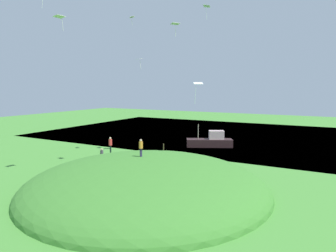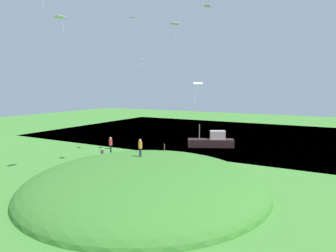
{
  "view_description": "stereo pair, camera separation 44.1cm",
  "coord_description": "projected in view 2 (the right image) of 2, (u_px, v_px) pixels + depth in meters",
  "views": [
    {
      "loc": [
        32.13,
        15.53,
        9.52
      ],
      "look_at": [
        2.42,
        -0.62,
        5.19
      ],
      "focal_mm": 31.75,
      "sensor_mm": 36.0,
      "label": 1
    },
    {
      "loc": [
        31.91,
        15.92,
        9.52
      ],
      "look_at": [
        2.42,
        -0.62,
        5.19
      ],
      "focal_mm": 31.75,
      "sensor_mm": 36.0,
      "label": 2
    }
  ],
  "objects": [
    {
      "name": "ground_plane",
      "position": [
        182.0,
        166.0,
        36.54
      ],
      "size": [
        160.0,
        160.0,
        0.0
      ],
      "primitive_type": "plane",
      "color": "#438533"
    },
    {
      "name": "grass_hill",
      "position": [
        145.0,
        188.0,
        28.44
      ],
      "size": [
        23.17,
        23.28,
        5.63
      ],
      "primitive_type": "ellipsoid",
      "color": "#3B7B2C",
      "rests_on": "ground_plane"
    },
    {
      "name": "kite_2",
      "position": [
        140.0,
        59.0,
        42.26
      ],
      "size": [
        0.94,
        1.08,
        1.6
      ],
      "color": "silver"
    },
    {
      "name": "kite_1",
      "position": [
        60.0,
        17.0,
        29.93
      ],
      "size": [
        1.07,
        0.76,
        1.44
      ],
      "color": "white"
    },
    {
      "name": "person_walking_path",
      "position": [
        102.0,
        153.0,
        38.34
      ],
      "size": [
        0.57,
        0.57,
        1.81
      ],
      "rotation": [
        0.0,
        0.0,
        0.79
      ],
      "color": "#52493E",
      "rests_on": "ground_plane"
    },
    {
      "name": "kite_7",
      "position": [
        207.0,
        6.0,
        36.77
      ],
      "size": [
        1.33,
        1.08,
        1.7
      ],
      "color": "white"
    },
    {
      "name": "mooring_post",
      "position": [
        164.0,
        148.0,
        43.69
      ],
      "size": [
        0.14,
        0.14,
        1.39
      ],
      "primitive_type": "cylinder",
      "color": "#4F4328",
      "rests_on": "ground_plane"
    },
    {
      "name": "person_near_shore",
      "position": [
        140.0,
        146.0,
        29.2
      ],
      "size": [
        0.51,
        0.51,
        1.74
      ],
      "rotation": [
        0.0,
        0.0,
        5.8
      ],
      "color": "#2A2747",
      "rests_on": "grass_hill"
    },
    {
      "name": "kite_6",
      "position": [
        133.0,
        17.0,
        40.0
      ],
      "size": [
        1.05,
        1.04,
        1.12
      ],
      "color": "white"
    },
    {
      "name": "lake_water",
      "position": [
        242.0,
        136.0,
        60.25
      ],
      "size": [
        45.07,
        80.0,
        0.4
      ],
      "primitive_type": "cube",
      "color": "#406994",
      "rests_on": "ground_plane"
    },
    {
      "name": "boat_on_lake",
      "position": [
        212.0,
        141.0,
        48.3
      ],
      "size": [
        5.04,
        7.47,
        3.69
      ],
      "rotation": [
        0.0,
        0.0,
        2.03
      ],
      "color": "black",
      "rests_on": "lake_water"
    },
    {
      "name": "person_with_child",
      "position": [
        111.0,
        143.0,
        34.98
      ],
      "size": [
        0.53,
        0.53,
        1.84
      ],
      "rotation": [
        0.0,
        0.0,
        4.16
      ],
      "color": "black",
      "rests_on": "grass_hill"
    },
    {
      "name": "kite_3",
      "position": [
        175.0,
        24.0,
        29.93
      ],
      "size": [
        1.07,
        1.0,
        1.25
      ],
      "color": "silver"
    },
    {
      "name": "kite_8",
      "position": [
        198.0,
        85.0,
        31.66
      ],
      "size": [
        1.07,
        1.18,
        2.32
      ],
      "color": "white"
    }
  ]
}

